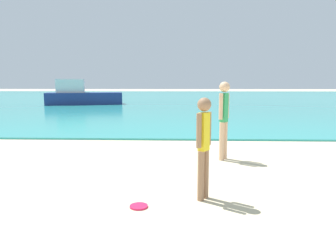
{
  "coord_description": "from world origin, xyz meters",
  "views": [
    {
      "loc": [
        0.49,
        1.59,
        1.73
      ],
      "look_at": [
        0.26,
        7.97,
        0.86
      ],
      "focal_mm": 33.1,
      "sensor_mm": 36.0,
      "label": 1
    }
  ],
  "objects_px": {
    "frisbee": "(139,206)",
    "boat_near": "(82,96)",
    "person_standing": "(204,142)",
    "person_distant": "(224,116)"
  },
  "relations": [
    {
      "from": "frisbee",
      "to": "boat_near",
      "type": "relative_size",
      "value": 0.04
    },
    {
      "from": "person_standing",
      "to": "frisbee",
      "type": "distance_m",
      "value": 1.31
    },
    {
      "from": "boat_near",
      "to": "person_standing",
      "type": "bearing_deg",
      "value": -82.33
    },
    {
      "from": "frisbee",
      "to": "boat_near",
      "type": "distance_m",
      "value": 22.0
    },
    {
      "from": "person_standing",
      "to": "boat_near",
      "type": "xyz_separation_m",
      "value": [
        -8.3,
        20.37,
        -0.11
      ]
    },
    {
      "from": "person_standing",
      "to": "person_distant",
      "type": "xyz_separation_m",
      "value": [
        0.64,
        2.49,
        0.14
      ]
    },
    {
      "from": "person_standing",
      "to": "frisbee",
      "type": "height_order",
      "value": "person_standing"
    },
    {
      "from": "frisbee",
      "to": "boat_near",
      "type": "xyz_separation_m",
      "value": [
        -7.37,
        20.72,
        0.74
      ]
    },
    {
      "from": "person_standing",
      "to": "person_distant",
      "type": "relative_size",
      "value": 0.86
    },
    {
      "from": "person_distant",
      "to": "person_standing",
      "type": "bearing_deg",
      "value": -161.07
    }
  ]
}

